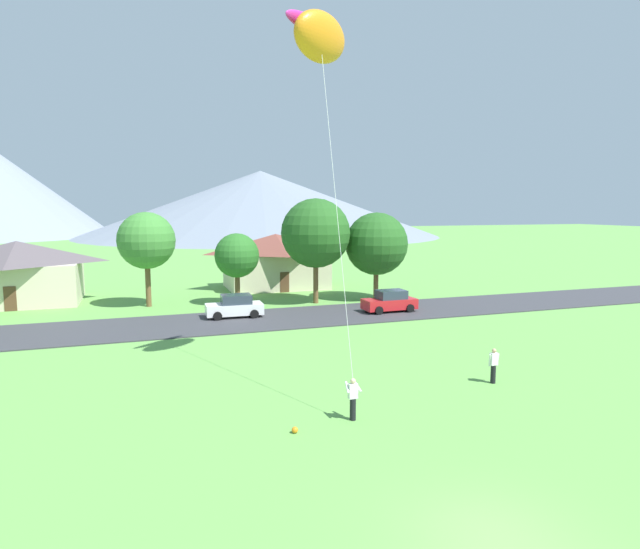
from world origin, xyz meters
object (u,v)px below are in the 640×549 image
Objects in this scene: tree_near_left at (237,256)px; house_leftmost at (276,260)px; tree_left_of_center at (376,244)px; kite_flyer_with_kite at (320,40)px; house_left_center at (18,271)px; parked_car_white_mid_west at (235,306)px; soccer_ball at (295,430)px; watcher_person at (493,365)px; tree_center at (316,233)px; parked_car_red_west_end at (390,301)px; tree_right_of_center at (146,241)px.

house_leftmost is at bearing 56.92° from tree_near_left.
tree_left_of_center is at bearing -6.80° from tree_near_left.
tree_left_of_center is 25.00m from kite_flyer_with_kite.
house_leftmost is at bearing 4.33° from house_left_center.
parked_car_white_mid_west is 17.73× the size of soccer_ball.
kite_flyer_with_kite is at bearing 153.40° from watcher_person.
house_leftmost is at bearing 95.88° from tree_center.
kite_flyer_with_kite reaches higher than parked_car_red_west_end.
soccer_ball is at bearing -167.15° from watcher_person.
tree_right_of_center is 0.46× the size of kite_flyer_with_kite.
house_left_center reaches higher than soccer_ball.
soccer_ball is (-3.05, -6.07, -15.71)m from kite_flyer_with_kite.
kite_flyer_with_kite is (0.32, -20.60, 11.65)m from tree_near_left.
watcher_person is (8.88, -18.93, 0.01)m from parked_car_white_mid_west.
watcher_person is at bearing -87.11° from tree_center.
kite_flyer_with_kite is (-6.22, -19.20, 9.80)m from tree_center.
house_leftmost is 2.50× the size of parked_car_white_mid_west.
parked_car_red_west_end is at bearing -26.05° from house_left_center.
tree_left_of_center is at bearing 75.86° from parked_car_red_west_end.
tree_near_left reaches higher than house_left_center.
soccer_ball is (-1.55, -21.31, -0.75)m from parked_car_white_mid_west.
kite_flyer_with_kite is 17.08m from watcher_person.
tree_center is 27.56m from soccer_ball.
tree_center is 8.83m from parked_car_red_west_end.
parked_car_red_west_end is at bearing -26.11° from tree_right_of_center.
tree_center is 22.44m from kite_flyer_with_kite.
kite_flyer_with_kite is (-10.46, -13.42, 14.97)m from parked_car_red_west_end.
house_left_center is 6.26× the size of watcher_person.
tree_left_of_center is 23.64m from watcher_person.
parked_car_white_mid_west reaches higher than soccer_ball.
tree_near_left is at bearing 77.52° from parked_car_white_mid_west.
tree_near_left reaches higher than parked_car_red_west_end.
watcher_person is (-3.08, -17.12, 0.01)m from parked_car_red_west_end.
parked_car_red_west_end is (17.95, -8.80, -4.63)m from tree_right_of_center.
kite_flyer_with_kite reaches higher than house_leftmost.
tree_left_of_center is at bearing 58.14° from kite_flyer_with_kite.
kite_flyer_with_kite is 17.12m from soccer_ball.
tree_right_of_center is (-13.72, 3.02, -0.53)m from tree_center.
soccer_ball is at bearing -81.08° from tree_right_of_center.
tree_near_left is 25.70m from watcher_person.
house_leftmost is 32.26m from kite_flyer_with_kite.
kite_flyer_with_kite is at bearing -121.86° from tree_left_of_center.
house_left_center reaches higher than watcher_person.
watcher_person is (7.38, -3.70, -14.96)m from kite_flyer_with_kite.
tree_left_of_center reaches higher than parked_car_red_west_end.
watcher_person is at bearing 12.85° from soccer_ball.
parked_car_white_mid_west is at bearing 115.14° from watcher_person.
house_left_center is 31.05m from tree_left_of_center.
parked_car_red_west_end is 2.53× the size of watcher_person.
tree_near_left is 0.78× the size of tree_left_of_center.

